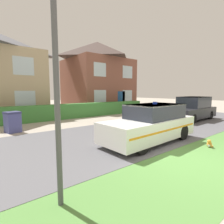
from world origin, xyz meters
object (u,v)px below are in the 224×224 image
(wheelie_bin, at_px, (13,122))
(house_right, at_px, (98,76))
(police_car, at_px, (151,124))
(neighbour_car_near, at_px, (192,109))
(street_lamp, at_px, (54,28))
(cat, at_px, (209,144))

(wheelie_bin, bearing_deg, house_right, 21.87)
(police_car, relative_size, neighbour_car_near, 0.97)
(neighbour_car_near, relative_size, house_right, 0.59)
(wheelie_bin, relative_size, street_lamp, 0.20)
(police_car, bearing_deg, neighbour_car_near, -167.85)
(street_lamp, bearing_deg, neighbour_car_near, 16.56)
(cat, relative_size, street_lamp, 0.07)
(police_car, bearing_deg, house_right, -117.18)
(police_car, height_order, cat, police_car)
(neighbour_car_near, height_order, house_right, house_right)
(cat, relative_size, neighbour_car_near, 0.08)
(wheelie_bin, bearing_deg, neighbour_car_near, -31.83)
(police_car, xyz_separation_m, street_lamp, (-4.52, -1.60, 2.35))
(police_car, relative_size, street_lamp, 0.83)
(police_car, relative_size, cat, 11.61)
(police_car, height_order, wheelie_bin, police_car)
(neighbour_car_near, distance_m, wheelie_bin, 11.70)
(cat, bearing_deg, police_car, -74.24)
(neighbour_car_near, distance_m, street_lamp, 12.17)
(cat, bearing_deg, wheelie_bin, -70.08)
(police_car, distance_m, neighbour_car_near, 7.17)
(neighbour_car_near, bearing_deg, wheelie_bin, -19.96)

